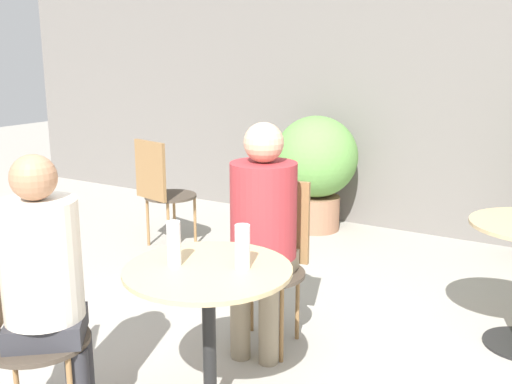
# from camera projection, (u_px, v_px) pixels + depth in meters

# --- Properties ---
(storefront_wall) EXTENTS (10.00, 0.06, 3.00)m
(storefront_wall) POSITION_uv_depth(u_px,v_px,m) (450.00, 64.00, 5.02)
(storefront_wall) COLOR slate
(storefront_wall) RESTS_ON ground_plane
(cafe_table_near) EXTENTS (0.73, 0.73, 0.72)m
(cafe_table_near) POSITION_uv_depth(u_px,v_px,m) (209.00, 308.00, 2.59)
(cafe_table_near) COLOR black
(cafe_table_near) RESTS_ON ground_plane
(bistro_chair_0) EXTENTS (0.43, 0.45, 0.91)m
(bistro_chair_0) POSITION_uv_depth(u_px,v_px,m) (272.00, 249.00, 3.34)
(bistro_chair_0) COLOR #42382D
(bistro_chair_0) RESTS_ON ground_plane
(bistro_chair_1) EXTENTS (0.49, 0.49, 0.91)m
(bistro_chair_1) POSITION_uv_depth(u_px,v_px,m) (10.00, 319.00, 2.47)
(bistro_chair_1) COLOR #42382D
(bistro_chair_1) RESTS_ON ground_plane
(bistro_chair_2) EXTENTS (0.44, 0.46, 0.91)m
(bistro_chair_2) POSITION_uv_depth(u_px,v_px,m) (160.00, 185.00, 4.89)
(bistro_chair_2) COLOR #42382D
(bistro_chair_2) RESTS_ON ground_plane
(seated_person_0) EXTENTS (0.35, 0.39, 1.26)m
(seated_person_0) POSITION_uv_depth(u_px,v_px,m) (263.00, 222.00, 3.15)
(seated_person_0) COLOR gray
(seated_person_0) RESTS_ON ground_plane
(seated_person_1) EXTENTS (0.41, 0.41, 1.23)m
(seated_person_1) POSITION_uv_depth(u_px,v_px,m) (45.00, 275.00, 2.45)
(seated_person_1) COLOR #2D2D33
(seated_person_1) RESTS_ON ground_plane
(beer_glass_0) EXTENTS (0.06, 0.06, 0.20)m
(beer_glass_0) POSITION_uv_depth(u_px,v_px,m) (174.00, 244.00, 2.56)
(beer_glass_0) COLOR silver
(beer_glass_0) RESTS_ON cafe_table_near
(beer_glass_1) EXTENTS (0.06, 0.06, 0.19)m
(beer_glass_1) POSITION_uv_depth(u_px,v_px,m) (242.00, 247.00, 2.52)
(beer_glass_1) COLOR silver
(beer_glass_1) RESTS_ON cafe_table_near
(potted_plant_0) EXTENTS (0.75, 0.75, 1.05)m
(potted_plant_0) POSITION_uv_depth(u_px,v_px,m) (316.00, 164.00, 5.41)
(potted_plant_0) COLOR #93664C
(potted_plant_0) RESTS_ON ground_plane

